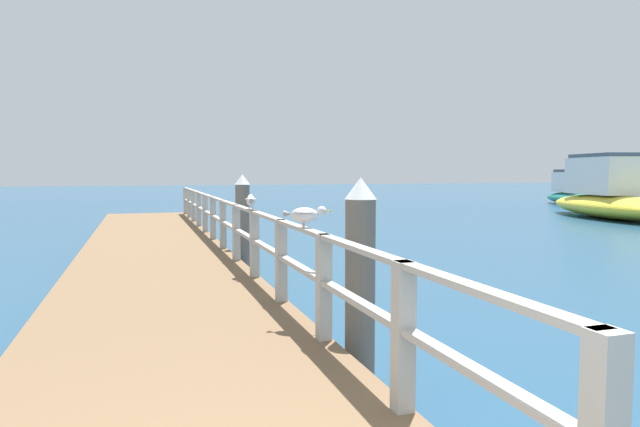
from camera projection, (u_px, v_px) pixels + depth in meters
name	position (u px, v px, depth m)	size (l,w,h in m)	color
pier_deck	(156.00, 262.00, 10.44)	(2.73, 20.26, 0.42)	brown
pier_railing	(223.00, 218.00, 10.78)	(0.12, 18.78, 0.95)	#B2ADA3
dock_piling_near	(360.00, 277.00, 5.08)	(0.29, 0.29, 1.87)	#6B6056
dock_piling_far	(243.00, 221.00, 10.84)	(0.29, 0.29, 1.87)	#6B6056
seagull_foreground	(305.00, 214.00, 5.42)	(0.43, 0.29, 0.21)	white
seagull_background	(251.00, 200.00, 8.03)	(0.21, 0.48, 0.21)	white
boat_1	(613.00, 197.00, 22.70)	(4.70, 8.68, 2.68)	gold
boat_2	(574.00, 193.00, 31.92)	(3.52, 6.22, 2.06)	#197266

